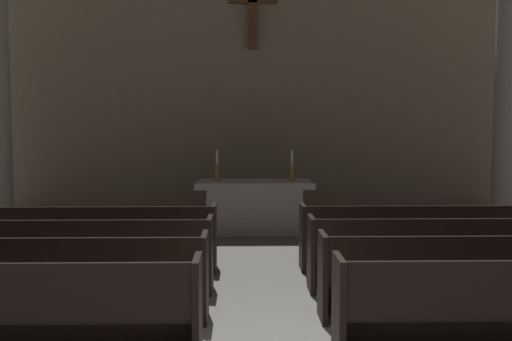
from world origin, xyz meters
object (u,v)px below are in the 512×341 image
at_px(pew_left_row_4, 97,238).
at_px(altar, 255,206).
at_px(pew_left_row_2, 48,278).
at_px(pew_right_row_4, 418,236).
at_px(pew_left_row_1, 8,311).
at_px(pew_left_row_3, 76,255).
at_px(candlestick_left, 217,171).
at_px(candlestick_right, 292,171).
at_px(pew_right_row_3, 443,253).
at_px(pew_right_row_2, 477,276).

relative_size(pew_left_row_4, altar, 1.55).
relative_size(pew_left_row_2, pew_right_row_4, 1.00).
relative_size(pew_left_row_1, pew_left_row_3, 1.00).
height_order(candlestick_left, candlestick_right, same).
relative_size(pew_left_row_2, pew_right_row_3, 1.00).
bearing_deg(pew_left_row_1, candlestick_left, 75.57).
xyz_separation_m(candlestick_left, candlestick_right, (1.40, 0.00, 0.00)).
xyz_separation_m(pew_left_row_1, pew_left_row_2, (0.00, 1.14, 0.00)).
distance_m(pew_left_row_3, pew_right_row_2, 4.75).
relative_size(pew_left_row_4, candlestick_left, 6.00).
height_order(pew_left_row_2, candlestick_left, candlestick_left).
bearing_deg(candlestick_right, pew_left_row_2, -120.48).
bearing_deg(pew_right_row_4, pew_right_row_3, -90.00).
height_order(pew_left_row_1, altar, altar).
height_order(pew_left_row_3, pew_right_row_3, same).
bearing_deg(candlestick_left, altar, 0.00).
bearing_deg(pew_left_row_4, candlestick_left, 60.46).
xyz_separation_m(pew_right_row_3, candlestick_left, (-3.01, 3.97, 0.71)).
distance_m(pew_left_row_1, pew_right_row_2, 4.75).
xyz_separation_m(pew_right_row_3, pew_right_row_4, (0.00, 1.14, 0.00)).
bearing_deg(pew_left_row_2, candlestick_right, 59.52).
distance_m(pew_left_row_1, pew_left_row_2, 1.14).
distance_m(pew_left_row_1, candlestick_right, 6.97).
height_order(pew_right_row_2, altar, altar).
relative_size(pew_left_row_2, pew_right_row_2, 1.00).
bearing_deg(candlestick_left, pew_left_row_2, -107.46).
bearing_deg(pew_right_row_4, altar, 129.12).
bearing_deg(pew_right_row_4, pew_left_row_2, -153.78).
height_order(pew_left_row_2, candlestick_right, candlestick_right).
xyz_separation_m(pew_left_row_2, altar, (2.31, 5.11, 0.06)).
distance_m(pew_right_row_2, pew_right_row_3, 1.14).
bearing_deg(pew_left_row_4, altar, 50.88).
relative_size(pew_right_row_2, candlestick_right, 6.00).
bearing_deg(pew_left_row_4, pew_right_row_2, -26.22).
distance_m(pew_left_row_4, candlestick_left, 3.34).
height_order(pew_left_row_1, candlestick_left, candlestick_left).
xyz_separation_m(pew_left_row_2, pew_right_row_4, (4.62, 2.27, 0.00)).
xyz_separation_m(pew_left_row_2, pew_right_row_3, (4.62, 1.14, 0.00)).
distance_m(pew_left_row_3, candlestick_right, 5.03).
bearing_deg(pew_right_row_3, pew_right_row_4, 90.00).
relative_size(pew_left_row_4, pew_right_row_4, 1.00).
relative_size(pew_left_row_2, pew_left_row_4, 1.00).
bearing_deg(candlestick_right, pew_right_row_4, -60.46).
height_order(pew_left_row_4, altar, altar).
distance_m(pew_left_row_4, pew_right_row_4, 4.62).
bearing_deg(pew_right_row_4, pew_right_row_2, -90.00).
bearing_deg(altar, pew_right_row_4, -50.88).
xyz_separation_m(pew_left_row_3, pew_right_row_4, (4.62, 1.14, 0.00)).
xyz_separation_m(pew_right_row_3, candlestick_right, (-1.61, 3.97, 0.71)).
relative_size(candlestick_left, candlestick_right, 1.00).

